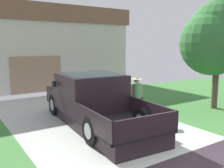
# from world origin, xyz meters

# --- Properties ---
(pickup_truck) EXTENTS (2.36, 5.61, 1.70)m
(pickup_truck) POSITION_xyz_m (0.05, 3.57, 0.76)
(pickup_truck) COLOR black
(pickup_truck) RESTS_ON ground
(person_with_hat) EXTENTS (0.49, 0.44, 1.57)m
(person_with_hat) POSITION_xyz_m (1.64, 3.08, 0.90)
(person_with_hat) COLOR black
(person_with_hat) RESTS_ON ground
(handbag) EXTENTS (0.32, 0.18, 0.43)m
(handbag) POSITION_xyz_m (1.87, 2.76, 0.14)
(handbag) COLOR beige
(handbag) RESTS_ON ground
(house_with_garage) EXTENTS (10.40, 5.78, 5.06)m
(house_with_garage) POSITION_xyz_m (1.44, 12.97, 2.56)
(house_with_garage) COLOR beige
(house_with_garage) RESTS_ON ground
(neighbor_tree) EXTENTS (3.08, 2.77, 4.60)m
(neighbor_tree) POSITION_xyz_m (5.31, 2.39, 3.02)
(neighbor_tree) COLOR brown
(neighbor_tree) RESTS_ON ground
(wheeled_trash_bin) EXTENTS (0.60, 0.72, 1.00)m
(wheeled_trash_bin) POSITION_xyz_m (3.53, 8.59, 0.55)
(wheeled_trash_bin) COLOR #424247
(wheeled_trash_bin) RESTS_ON ground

